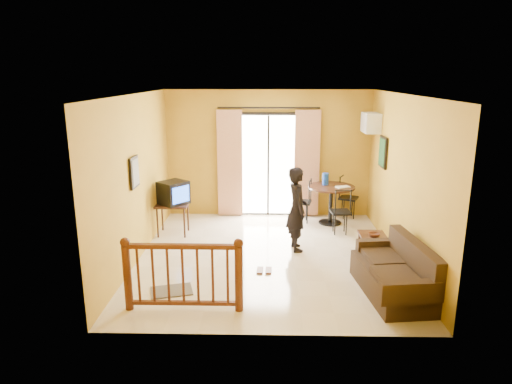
{
  "coord_description": "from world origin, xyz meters",
  "views": [
    {
      "loc": [
        -0.04,
        -7.5,
        3.11
      ],
      "look_at": [
        -0.22,
        0.2,
        1.12
      ],
      "focal_mm": 32.0,
      "sensor_mm": 36.0,
      "label": 1
    }
  ],
  "objects_px": {
    "coffee_table": "(374,244)",
    "standing_person": "(297,209)",
    "television": "(173,193)",
    "dining_table": "(331,194)",
    "sofa": "(396,275)"
  },
  "relations": [
    {
      "from": "sofa",
      "to": "standing_person",
      "type": "xyz_separation_m",
      "value": [
        -1.34,
        1.73,
        0.46
      ]
    },
    {
      "from": "coffee_table",
      "to": "standing_person",
      "type": "height_order",
      "value": "standing_person"
    },
    {
      "from": "sofa",
      "to": "coffee_table",
      "type": "bearing_deg",
      "value": 83.3
    },
    {
      "from": "television",
      "to": "coffee_table",
      "type": "relative_size",
      "value": 0.83
    },
    {
      "from": "sofa",
      "to": "dining_table",
      "type": "bearing_deg",
      "value": 92.19
    },
    {
      "from": "dining_table",
      "to": "television",
      "type": "bearing_deg",
      "value": -166.64
    },
    {
      "from": "television",
      "to": "sofa",
      "type": "distance_m",
      "value": 4.52
    },
    {
      "from": "television",
      "to": "sofa",
      "type": "bearing_deg",
      "value": -83.73
    },
    {
      "from": "standing_person",
      "to": "television",
      "type": "bearing_deg",
      "value": 61.54
    },
    {
      "from": "coffee_table",
      "to": "dining_table",
      "type": "bearing_deg",
      "value": 105.31
    },
    {
      "from": "television",
      "to": "coffee_table",
      "type": "bearing_deg",
      "value": -66.52
    },
    {
      "from": "dining_table",
      "to": "sofa",
      "type": "height_order",
      "value": "dining_table"
    },
    {
      "from": "coffee_table",
      "to": "standing_person",
      "type": "distance_m",
      "value": 1.48
    },
    {
      "from": "coffee_table",
      "to": "standing_person",
      "type": "xyz_separation_m",
      "value": [
        -1.34,
        0.35,
        0.52
      ]
    },
    {
      "from": "dining_table",
      "to": "sofa",
      "type": "bearing_deg",
      "value": -81.01
    }
  ]
}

